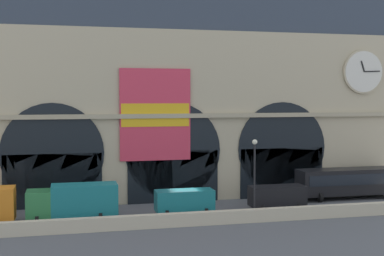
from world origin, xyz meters
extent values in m
plane|color=#54565B|center=(0.00, 0.00, 0.00)|extent=(200.00, 200.00, 0.00)
cube|color=beige|center=(0.00, -4.65, 0.55)|extent=(90.00, 0.70, 1.09)
cube|color=#BCAD8C|center=(0.00, 7.56, 8.57)|extent=(48.62, 5.12, 17.14)
cube|color=#333D4C|center=(0.00, 7.86, 19.57)|extent=(48.62, 4.52, 4.86)
cube|color=black|center=(-11.58, 4.95, 2.58)|extent=(9.12, 0.20, 5.15)
cylinder|color=black|center=(-11.58, 4.95, 5.15)|extent=(9.60, 0.20, 9.60)
cube|color=black|center=(0.00, 4.95, 2.58)|extent=(9.12, 0.20, 5.15)
cylinder|color=black|center=(0.00, 4.95, 5.15)|extent=(9.60, 0.20, 9.60)
cube|color=black|center=(11.58, 4.95, 2.58)|extent=(9.12, 0.20, 5.15)
cylinder|color=black|center=(11.58, 4.95, 5.15)|extent=(9.60, 0.20, 9.60)
cylinder|color=#BCAD8C|center=(20.80, 4.85, 13.19)|extent=(4.73, 0.25, 4.73)
cylinder|color=silver|center=(20.80, 4.73, 13.19)|extent=(4.38, 0.06, 4.38)
cube|color=black|center=(20.62, 4.67, 13.77)|extent=(0.53, 0.04, 1.19)
cube|color=black|center=(21.73, 4.65, 13.23)|extent=(1.86, 0.04, 0.19)
cube|color=#D8334C|center=(-1.80, 4.83, 8.76)|extent=(6.99, 0.12, 9.00)
cube|color=yellow|center=(-1.80, 4.75, 8.73)|extent=(6.71, 0.04, 2.26)
cube|color=tan|center=(0.00, 4.85, 8.63)|extent=(48.62, 0.50, 0.44)
cube|color=#2D7A42|center=(-12.59, -0.80, 1.57)|extent=(2.00, 2.30, 2.30)
cube|color=#19727A|center=(-8.84, -0.80, 1.77)|extent=(5.50, 2.30, 2.70)
cylinder|color=black|center=(-12.69, -1.83, 0.42)|extent=(0.28, 0.84, 0.84)
cylinder|color=black|center=(-12.69, 0.24, 0.42)|extent=(0.28, 0.84, 0.84)
cylinder|color=black|center=(-7.59, -1.83, 0.42)|extent=(0.28, 0.84, 0.84)
cylinder|color=black|center=(-7.59, 0.24, 0.42)|extent=(0.28, 0.84, 0.84)
cube|color=#19727A|center=(-0.10, -0.55, 1.27)|extent=(5.20, 2.00, 1.86)
cylinder|color=black|center=(-1.87, -1.45, 0.34)|extent=(0.28, 0.68, 0.68)
cylinder|color=black|center=(-1.87, 0.35, 0.34)|extent=(0.28, 0.68, 0.68)
cylinder|color=black|center=(1.67, -1.45, 0.34)|extent=(0.28, 0.68, 0.68)
cylinder|color=black|center=(1.67, 0.35, 0.34)|extent=(0.28, 0.68, 0.68)
cube|color=black|center=(8.82, -0.44, 1.27)|extent=(5.20, 2.00, 1.86)
cylinder|color=black|center=(7.05, -1.34, 0.34)|extent=(0.28, 0.68, 0.68)
cylinder|color=black|center=(7.05, 0.46, 0.34)|extent=(0.28, 0.68, 0.68)
cylinder|color=black|center=(10.59, -1.34, 0.34)|extent=(0.28, 0.68, 0.68)
cylinder|color=black|center=(10.59, 0.46, 0.34)|extent=(0.28, 0.68, 0.68)
cube|color=black|center=(18.01, 2.59, 1.80)|extent=(11.00, 2.50, 2.60)
cube|color=black|center=(18.01, 1.32, 2.15)|extent=(10.12, 0.04, 1.10)
cylinder|color=black|center=(14.16, 1.47, 0.50)|extent=(0.28, 1.00, 1.00)
cylinder|color=black|center=(14.16, 3.72, 0.50)|extent=(0.28, 1.00, 1.00)
cylinder|color=black|center=(21.86, 3.72, 0.50)|extent=(0.28, 1.00, 1.00)
cylinder|color=black|center=(5.30, -3.85, 3.25)|extent=(0.16, 0.16, 6.50)
sphere|color=#F2EDCC|center=(5.30, -3.85, 6.68)|extent=(0.44, 0.44, 0.44)
camera|label=1|loc=(-10.08, -45.42, 10.55)|focal=48.69mm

